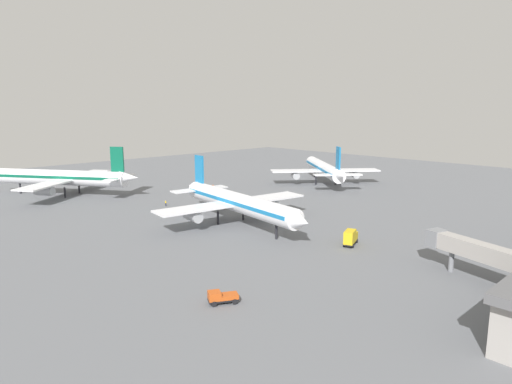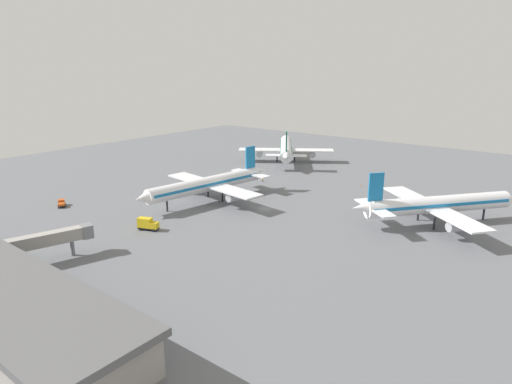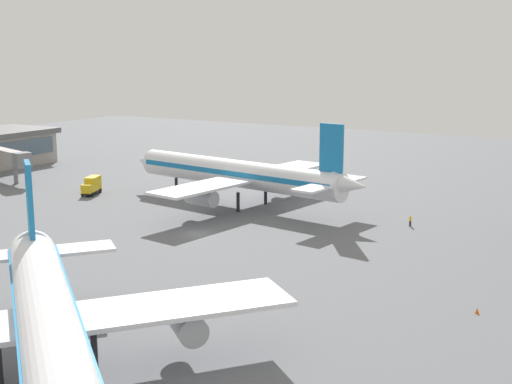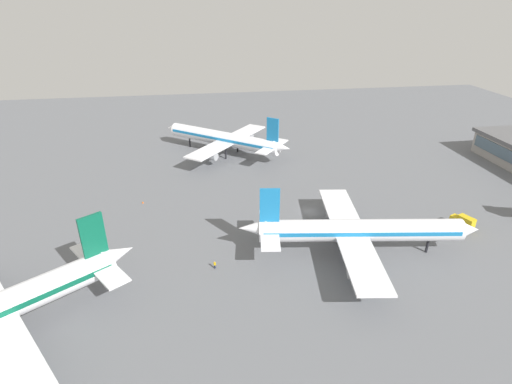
{
  "view_description": "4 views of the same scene",
  "coord_description": "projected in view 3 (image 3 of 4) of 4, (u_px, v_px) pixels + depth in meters",
  "views": [
    {
      "loc": [
        -90.91,
        -85.22,
        28.46
      ],
      "look_at": [
        -9.36,
        -1.09,
        6.37
      ],
      "focal_mm": 31.54,
      "sensor_mm": 36.0,
      "label": 1
    },
    {
      "loc": [
        77.54,
        -103.32,
        41.86
      ],
      "look_at": [
        -5.2,
        2.3,
        3.88
      ],
      "focal_mm": 31.14,
      "sensor_mm": 36.0,
      "label": 2
    },
    {
      "loc": [
        79.8,
        57.13,
        26.07
      ],
      "look_at": [
        -17.42,
        -0.19,
        3.22
      ],
      "focal_mm": 48.04,
      "sensor_mm": 36.0,
      "label": 3
    },
    {
      "loc": [
        -87.51,
        27.6,
        50.14
      ],
      "look_at": [
        -0.32,
        14.07,
        6.84
      ],
      "focal_mm": 28.14,
      "sensor_mm": 36.0,
      "label": 4
    }
  ],
  "objects": [
    {
      "name": "ground",
      "position": [
        197.0,
        234.0,
        100.98
      ],
      "size": [
        288.0,
        288.0,
        0.0
      ],
      "primitive_type": "plane",
      "color": "slate"
    },
    {
      "name": "airplane_at_gate",
      "position": [
        47.0,
        324.0,
        52.73
      ],
      "size": [
        37.0,
        42.64,
        15.52
      ],
      "rotation": [
        0.0,
        0.0,
        0.9
      ],
      "color": "white",
      "rests_on": "ground"
    },
    {
      "name": "airplane_distant",
      "position": [
        239.0,
        174.0,
        118.53
      ],
      "size": [
        41.18,
        50.94,
        15.52
      ],
      "rotation": [
        0.0,
        0.0,
        4.57
      ],
      "color": "white",
      "rests_on": "ground"
    },
    {
      "name": "pushback_tractor",
      "position": [
        195.0,
        161.0,
        162.52
      ],
      "size": [
        4.77,
        3.78,
        1.9
      ],
      "rotation": [
        0.0,
        0.0,
        2.65
      ],
      "color": "black",
      "rests_on": "ground"
    },
    {
      "name": "catering_truck",
      "position": [
        92.0,
        186.0,
        128.89
      ],
      "size": [
        5.91,
        3.83,
        3.3
      ],
      "rotation": [
        0.0,
        0.0,
        0.38
      ],
      "color": "black",
      "rests_on": "ground"
    },
    {
      "name": "ground_crew_worker",
      "position": [
        410.0,
        221.0,
        105.17
      ],
      "size": [
        0.54,
        0.54,
        1.67
      ],
      "rotation": [
        0.0,
        0.0,
        5.57
      ],
      "color": "#1E2338",
      "rests_on": "ground"
    },
    {
      "name": "jet_bridge",
      "position": [
        6.0,
        156.0,
        141.99
      ],
      "size": [
        7.9,
        18.83,
        6.74
      ],
      "rotation": [
        0.0,
        0.0,
        1.29
      ],
      "color": "#9E9993",
      "rests_on": "ground"
    },
    {
      "name": "safety_cone_near_gate",
      "position": [
        477.0,
        311.0,
        69.9
      ],
      "size": [
        0.44,
        0.44,
        0.6
      ],
      "primitive_type": "cone",
      "color": "#EA590C",
      "rests_on": "ground"
    }
  ]
}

